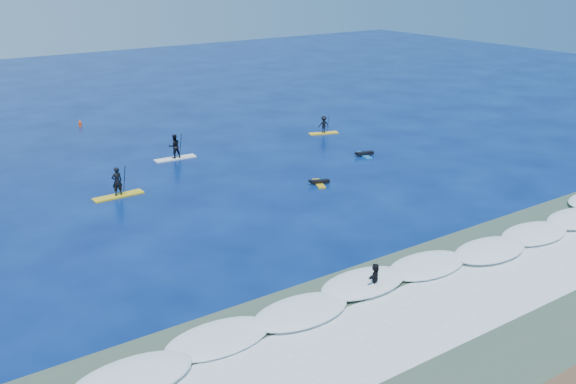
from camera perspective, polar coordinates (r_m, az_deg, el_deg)
ground at (r=39.86m, az=1.01°, el=-1.94°), size 160.00×160.00×0.00m
shallow_water at (r=30.75m, az=16.65°, el=-9.89°), size 90.00×13.00×0.01m
breaking_wave at (r=33.01m, az=11.27°, el=-7.25°), size 40.00×6.00×0.30m
whitewater at (r=31.28m, az=15.22°, el=-9.21°), size 34.00×5.00×0.02m
sup_paddler_left at (r=43.96m, az=-14.92°, el=0.52°), size 3.38×0.88×2.36m
sup_paddler_center at (r=51.36m, az=-10.05°, el=3.83°), size 3.36×1.06×2.32m
sup_paddler_right at (r=58.25m, az=3.19°, el=5.89°), size 2.74×1.47×1.87m
prone_paddler_near at (r=45.06m, az=2.77°, el=0.86°), size 1.49×1.98×0.40m
prone_paddler_far at (r=51.93m, az=6.76°, el=3.36°), size 1.66×2.17×0.44m
wave_surfer at (r=30.83m, az=7.74°, el=-7.51°), size 1.79×1.33×1.29m
marker_buoy at (r=63.80m, az=-18.00°, el=5.80°), size 0.30×0.30×0.72m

